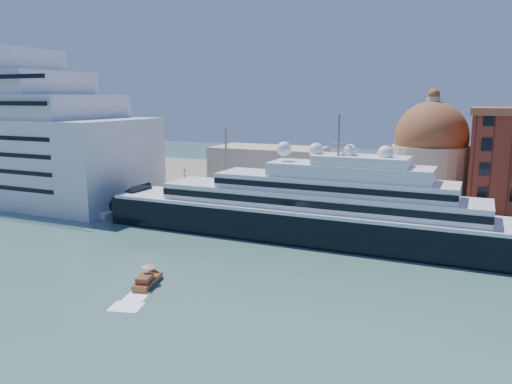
% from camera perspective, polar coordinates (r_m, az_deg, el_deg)
% --- Properties ---
extents(ground, '(400.00, 400.00, 0.00)m').
position_cam_1_polar(ground, '(80.02, -1.65, -9.21)').
color(ground, '#39635E').
rests_on(ground, ground).
extents(quay, '(180.00, 10.00, 2.50)m').
position_cam_1_polar(quay, '(109.93, 6.15, -3.03)').
color(quay, gray).
rests_on(quay, ground).
extents(land, '(260.00, 72.00, 2.00)m').
position_cam_1_polar(land, '(148.68, 11.13, 0.35)').
color(land, slate).
rests_on(land, ground).
extents(quay_fence, '(180.00, 0.10, 1.20)m').
position_cam_1_polar(quay_fence, '(105.35, 5.40, -2.58)').
color(quay_fence, slate).
rests_on(quay_fence, quay).
extents(superyacht, '(94.98, 13.17, 28.39)m').
position_cam_1_polar(superyacht, '(99.03, 4.09, -2.36)').
color(superyacht, black).
rests_on(superyacht, ground).
extents(service_barge, '(12.04, 5.92, 2.59)m').
position_cam_1_polar(service_barge, '(123.40, -17.78, -2.20)').
color(service_barge, white).
rests_on(service_barge, ground).
extents(water_taxi, '(4.03, 7.17, 3.24)m').
position_cam_1_polar(water_taxi, '(76.34, -12.33, -9.84)').
color(water_taxi, brown).
rests_on(water_taxi, ground).
extents(church, '(66.00, 18.00, 25.50)m').
position_cam_1_polar(church, '(129.12, 12.26, 3.21)').
color(church, beige).
rests_on(church, land).
extents(lamp_posts, '(120.80, 2.40, 18.00)m').
position_cam_1_polar(lamp_posts, '(111.18, -0.25, 1.71)').
color(lamp_posts, slate).
rests_on(lamp_posts, quay).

